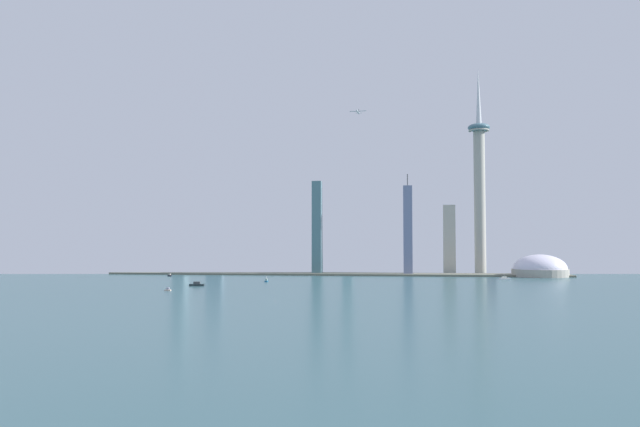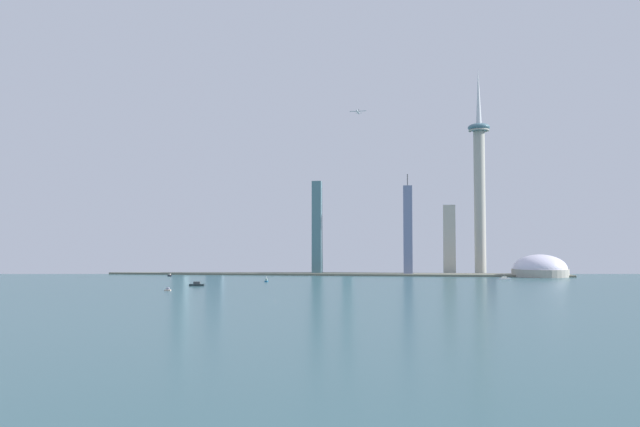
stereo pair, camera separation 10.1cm
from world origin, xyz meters
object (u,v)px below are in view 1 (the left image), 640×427
object	(u,v)px
skyscraper_1	(317,228)
skyscraper_4	(408,230)
boat_0	(504,278)
boat_3	(170,275)
skyscraper_6	(449,239)
boat_1	(197,284)
boat_2	(266,281)
observation_tower	(479,179)
skyscraper_5	(348,222)
skyscraper_0	(215,243)
skyscraper_2	(181,228)
boat_4	(168,290)
stadium_dome	(540,270)
airplane	(358,112)
skyscraper_3	(490,253)

from	to	relation	value
skyscraper_1	skyscraper_4	bearing A→B (deg)	-4.88
boat_0	boat_3	distance (m)	482.03
skyscraper_6	boat_1	distance (m)	453.02
boat_2	observation_tower	bearing A→B (deg)	123.05
skyscraper_5	boat_1	size ratio (longest dim) A/B	9.95
observation_tower	skyscraper_1	bearing A→B (deg)	-174.36
skyscraper_0	skyscraper_6	bearing A→B (deg)	4.28
skyscraper_1	skyscraper_5	world-z (taller)	skyscraper_5
skyscraper_1	boat_3	xyz separation A→B (m)	(-209.48, -92.80, -72.65)
boat_2	boat_0	bearing A→B (deg)	102.17
skyscraper_5	boat_2	world-z (taller)	skyscraper_5
observation_tower	skyscraper_2	size ratio (longest dim) A/B	2.17
observation_tower	boat_3	world-z (taller)	observation_tower
boat_4	skyscraper_2	bearing A→B (deg)	114.50
skyscraper_0	boat_1	world-z (taller)	skyscraper_0
skyscraper_4	boat_0	size ratio (longest dim) A/B	10.63
skyscraper_1	boat_3	bearing A→B (deg)	-156.11
stadium_dome	boat_3	bearing A→B (deg)	-173.08
skyscraper_2	skyscraper_6	distance (m)	445.84
stadium_dome	airplane	size ratio (longest dim) A/B	3.31
skyscraper_1	boat_0	bearing A→B (deg)	-21.72
observation_tower	skyscraper_5	xyz separation A→B (m)	(-214.87, 45.30, -66.40)
skyscraper_0	skyscraper_3	distance (m)	451.46
stadium_dome	boat_0	bearing A→B (deg)	-128.06
skyscraper_3	boat_4	world-z (taller)	skyscraper_3
observation_tower	skyscraper_6	world-z (taller)	observation_tower
boat_3	boat_4	world-z (taller)	boat_3
boat_1	skyscraper_6	bearing A→B (deg)	39.85
stadium_dome	boat_1	distance (m)	510.00
boat_3	skyscraper_6	bearing A→B (deg)	25.88
boat_4	observation_tower	bearing A→B (deg)	53.24
boat_4	airplane	bearing A→B (deg)	63.17
skyscraper_3	boat_3	distance (m)	511.01
boat_1	airplane	size ratio (longest dim) A/B	0.71
stadium_dome	skyscraper_4	size ratio (longest dim) A/B	0.52
skyscraper_0	skyscraper_1	bearing A→B (deg)	-2.49
skyscraper_0	boat_0	xyz separation A→B (m)	(443.43, -115.91, -48.91)
skyscraper_2	skyscraper_5	xyz separation A→B (m)	(278.03, 46.73, 10.57)
skyscraper_2	airplane	bearing A→B (deg)	-20.59
skyscraper_3	boat_4	size ratio (longest dim) A/B	9.98
skyscraper_1	boat_1	distance (m)	316.33
boat_1	skyscraper_2	bearing A→B (deg)	106.59
skyscraper_0	boat_2	distance (m)	253.31
stadium_dome	skyscraper_2	xyz separation A→B (m)	(-572.49, 50.48, 64.58)
skyscraper_2	skyscraper_4	bearing A→B (deg)	-5.45
stadium_dome	skyscraper_3	world-z (taller)	skyscraper_3
skyscraper_4	boat_2	xyz separation A→B (m)	(-180.80, -189.90, -68.05)
skyscraper_5	airplane	bearing A→B (deg)	-79.47
boat_4	stadium_dome	bearing A→B (deg)	43.56
skyscraper_6	airplane	world-z (taller)	airplane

